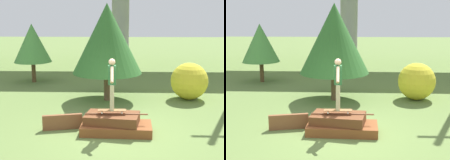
# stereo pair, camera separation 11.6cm
# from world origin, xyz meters

# --- Properties ---
(ground_plane) EXTENTS (80.00, 80.00, 0.00)m
(ground_plane) POSITION_xyz_m (0.00, 0.00, 0.00)
(ground_plane) COLOR olive
(scrap_pile) EXTENTS (2.07, 1.15, 0.59)m
(scrap_pile) POSITION_xyz_m (-0.05, 0.03, 0.25)
(scrap_pile) COLOR brown
(scrap_pile) RESTS_ON ground_plane
(scrap_plank_loose) EXTENTS (1.18, 0.38, 0.46)m
(scrap_plank_loose) POSITION_xyz_m (-1.62, 0.22, 0.23)
(scrap_plank_loose) COLOR brown
(scrap_plank_loose) RESTS_ON ground_plane
(skateboard) EXTENTS (0.83, 0.25, 0.09)m
(skateboard) POSITION_xyz_m (-0.13, 0.04, 0.67)
(skateboard) COLOR brown
(skateboard) RESTS_ON scrap_pile
(skater) EXTENTS (0.23, 1.09, 1.50)m
(skater) POSITION_xyz_m (-0.13, 0.04, 1.54)
(skater) COLOR #C6B78E
(skater) RESTS_ON skateboard
(tree_behind_left) EXTENTS (1.88, 1.88, 2.95)m
(tree_behind_left) POSITION_xyz_m (-4.37, 6.87, 1.99)
(tree_behind_left) COLOR brown
(tree_behind_left) RESTS_ON ground_plane
(tree_behind_right) EXTENTS (2.75, 2.75, 3.83)m
(tree_behind_right) POSITION_xyz_m (-0.45, 3.59, 2.47)
(tree_behind_right) COLOR brown
(tree_behind_right) RESTS_ON ground_plane
(bush_yellow_flowering) EXTENTS (1.50, 1.50, 1.50)m
(bush_yellow_flowering) POSITION_xyz_m (2.87, 3.82, 0.75)
(bush_yellow_flowering) COLOR gold
(bush_yellow_flowering) RESTS_ON ground_plane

